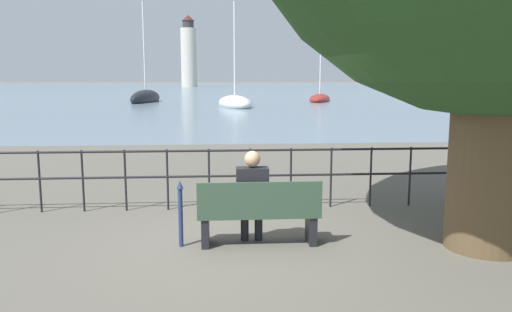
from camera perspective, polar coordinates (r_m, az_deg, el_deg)
The scene contains 11 objects.
ground_plane at distance 6.93m, azimuth 0.30°, elevation -9.96°, with size 1000.00×1000.00×0.00m, color #605B51.
harbor_water at distance 167.02m, azimuth -4.01°, elevation 8.04°, with size 600.00×300.00×0.01m.
park_bench at distance 6.75m, azimuth 0.35°, elevation -6.70°, with size 1.65×0.45×0.90m.
seated_person_left at distance 6.74m, azimuth -0.43°, elevation -4.27°, with size 0.43×0.35×1.29m.
promenade_railing at distance 8.58m, azimuth -0.67°, elevation -1.51°, with size 12.77×0.04×1.05m.
closed_umbrella at distance 6.75m, azimuth -8.63°, elevation -6.11°, with size 0.09×0.09×0.90m.
sailboat_0 at distance 49.28m, azimuth -12.49°, elevation 6.46°, with size 2.87×7.46×9.91m.
sailboat_1 at distance 47.57m, azimuth 23.61°, elevation 5.77°, with size 2.08×6.19×9.43m.
sailboat_2 at distance 50.70m, azimuth 7.30°, elevation 6.51°, with size 3.85×7.39×8.14m.
sailboat_3 at distance 40.14m, azimuth -2.43°, elevation 6.05°, with size 3.49×6.66×8.56m.
harbor_lighthouse at distance 142.30m, azimuth -7.69°, elevation 11.50°, with size 4.37×4.37×19.53m.
Camera 1 is at (-0.51, -6.54, 2.23)m, focal length 35.00 mm.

